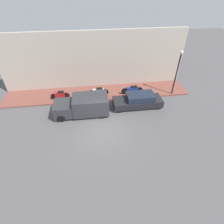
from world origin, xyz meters
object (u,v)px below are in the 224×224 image
Objects in this scene: delivery_van at (82,105)px; streetlamp at (178,68)px; parked_car at (138,100)px; motorcycle_blue at (132,89)px; motorcycle_red at (60,95)px; scooter_silver at (98,92)px.

delivery_van is 9.23m from streetlamp.
motorcycle_blue is (1.99, 0.08, -0.02)m from parked_car.
parked_car reaches higher than motorcycle_red.
parked_car is 7.37m from motorcycle_red.
parked_car reaches higher than motorcycle_blue.
parked_car is at bearing 110.75° from streetlamp.
motorcycle_blue is 4.56m from streetlamp.
delivery_van is at bearing 116.30° from motorcycle_blue.
motorcycle_blue is at bearing 82.46° from streetlamp.
parked_car is at bearing -177.77° from motorcycle_blue.
streetlamp is at bearing -92.93° from motorcycle_red.
parked_car is at bearing -85.16° from delivery_van.
delivery_van is at bearing 148.55° from scooter_silver.
motorcycle_red is at bearing 74.03° from parked_car.
motorcycle_blue is (-0.04, -7.01, 0.04)m from motorcycle_red.
motorcycle_red is 7.01m from motorcycle_blue.
parked_car is 1.02× the size of streetlamp.
streetlamp is (-0.58, -7.31, 2.21)m from scooter_silver.
scooter_silver reaches higher than motorcycle_red.
scooter_silver is (2.05, 3.44, -0.02)m from parked_car.
motorcycle_red is (2.03, 7.09, -0.06)m from parked_car.
streetlamp is (1.89, -8.82, 1.97)m from delivery_van.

